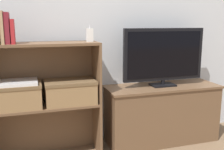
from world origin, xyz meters
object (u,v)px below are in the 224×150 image
tv_stand (162,113)px  book_tan (2,28)px  laptop (14,83)px  storage_basket_left (14,94)px  book_maroon (7,28)px  baby_monitor (90,35)px  tv (164,56)px  storage_basket_right (70,90)px  book_crimson (13,32)px

tv_stand → book_tan: 1.55m
laptop → storage_basket_left: bearing=90.0°
book_maroon → laptop: size_ratio=0.64×
book_tan → storage_basket_left: 0.51m
baby_monitor → storage_basket_left: (-0.60, -0.02, -0.44)m
book_tan → tv: bearing=3.3°
storage_basket_right → book_tan: bearing=-175.9°
tv_stand → storage_basket_left: (-1.28, -0.04, 0.30)m
baby_monitor → storage_basket_left: bearing=-178.6°
tv_stand → storage_basket_left: storage_basket_left is taller
book_crimson → storage_basket_left: size_ratio=0.44×
tv_stand → storage_basket_right: storage_basket_right is taller
laptop → tv: bearing=1.9°
book_crimson → tv_stand: bearing=3.6°
storage_basket_right → laptop: bearing=-180.0°
book_tan → storage_basket_left: (0.04, 0.03, -0.50)m
storage_basket_right → laptop: size_ratio=1.15×
book_crimson → book_maroon: bearing=180.0°
laptop → baby_monitor: bearing=1.4°
book_maroon → book_tan: bearing=180.0°
book_maroon → storage_basket_right: bearing=4.4°
book_maroon → tv_stand: bearing=3.5°
book_maroon → storage_basket_left: (0.01, 0.03, -0.50)m
tv → book_tan: size_ratio=3.33×
tv_stand → storage_basket_right: bearing=-177.0°
book_tan → book_maroon: size_ratio=1.04×
baby_monitor → laptop: 0.69m
tv_stand → book_maroon: book_maroon is taller
tv_stand → tv: 0.55m
tv_stand → laptop: bearing=-178.0°
tv → book_tan: bearing=-176.7°
book_crimson → laptop: bearing=124.9°
book_tan → laptop: book_tan is taller
tv_stand → storage_basket_left: 1.32m
laptop → storage_basket_right: bearing=0.0°
baby_monitor → laptop: baby_monitor is taller
tv_stand → laptop: laptop is taller
tv_stand → baby_monitor: 1.01m
book_tan → baby_monitor: 0.65m
book_maroon → storage_basket_left: 0.50m
laptop → tv_stand: bearing=2.0°
tv_stand → book_crimson: bearing=-176.4°
book_crimson → baby_monitor: size_ratio=1.30×
tv → tv_stand: bearing=90.0°
storage_basket_left → laptop: (0.00, -0.00, 0.09)m
book_tan → storage_basket_right: 0.69m
baby_monitor → tv: bearing=2.4°
tv → book_crimson: (-1.26, -0.08, 0.23)m
tv → baby_monitor: bearing=-177.6°
book_tan → storage_basket_right: (0.47, 0.03, -0.50)m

